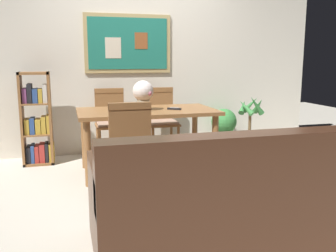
# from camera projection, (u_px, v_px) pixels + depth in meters

# --- Properties ---
(ground_plane) EXTENTS (12.00, 12.00, 0.00)m
(ground_plane) POSITION_uv_depth(u_px,v_px,m) (166.00, 181.00, 3.96)
(ground_plane) COLOR beige
(wall_back_with_painting) EXTENTS (5.20, 0.14, 2.60)m
(wall_back_with_painting) POSITION_uv_depth(u_px,v_px,m) (138.00, 58.00, 5.11)
(wall_back_with_painting) COLOR silver
(wall_back_with_painting) RESTS_ON ground_plane
(dining_table) EXTENTS (1.55, 0.84, 0.72)m
(dining_table) POSITION_uv_depth(u_px,v_px,m) (147.00, 118.00, 4.19)
(dining_table) COLOR brown
(dining_table) RESTS_ON ground_plane
(dining_chair_far_right) EXTENTS (0.40, 0.41, 0.91)m
(dining_chair_far_right) POSITION_uv_depth(u_px,v_px,m) (161.00, 116.00, 4.97)
(dining_chair_far_right) COLOR brown
(dining_chair_far_right) RESTS_ON ground_plane
(dining_chair_near_left) EXTENTS (0.40, 0.41, 0.91)m
(dining_chair_near_left) POSITION_uv_depth(u_px,v_px,m) (129.00, 141.00, 3.42)
(dining_chair_near_left) COLOR brown
(dining_chair_near_left) RESTS_ON ground_plane
(dining_chair_far_left) EXTENTS (0.40, 0.41, 0.91)m
(dining_chair_far_left) POSITION_uv_depth(u_px,v_px,m) (111.00, 117.00, 4.83)
(dining_chair_far_left) COLOR brown
(dining_chair_far_left) RESTS_ON ground_plane
(leather_couch) EXTENTS (1.80, 0.84, 0.84)m
(leather_couch) POSITION_uv_depth(u_px,v_px,m) (224.00, 201.00, 2.58)
(leather_couch) COLOR #472819
(leather_couch) RESTS_ON ground_plane
(bookshelf) EXTENTS (0.37, 0.28, 1.14)m
(bookshelf) POSITION_uv_depth(u_px,v_px,m) (38.00, 123.00, 4.54)
(bookshelf) COLOR brown
(bookshelf) RESTS_ON ground_plane
(potted_ivy) EXTENTS (0.37, 0.37, 0.58)m
(potted_ivy) POSITION_uv_depth(u_px,v_px,m) (224.00, 127.00, 5.37)
(potted_ivy) COLOR #4C4742
(potted_ivy) RESTS_ON ground_plane
(potted_palm) EXTENTS (0.36, 0.37, 0.83)m
(potted_palm) POSITION_uv_depth(u_px,v_px,m) (250.00, 132.00, 5.01)
(potted_palm) COLOR brown
(potted_palm) RESTS_ON ground_plane
(flower_vase) EXTENTS (0.23, 0.23, 0.33)m
(flower_vase) POSITION_uv_depth(u_px,v_px,m) (143.00, 93.00, 4.09)
(flower_vase) COLOR tan
(flower_vase) RESTS_ON dining_table
(tv_remote) EXTENTS (0.16, 0.12, 0.02)m
(tv_remote) POSITION_uv_depth(u_px,v_px,m) (174.00, 109.00, 4.18)
(tv_remote) COLOR black
(tv_remote) RESTS_ON dining_table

